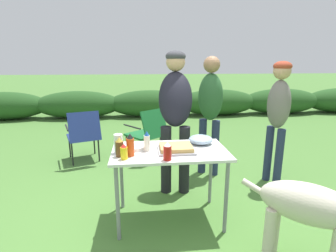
{
  "coord_description": "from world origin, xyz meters",
  "views": [
    {
      "loc": [
        -0.27,
        -2.36,
        1.57
      ],
      "look_at": [
        0.02,
        0.35,
        0.89
      ],
      "focal_mm": 28.0,
      "sensor_mm": 36.0,
      "label": 1
    }
  ],
  "objects_px": {
    "standing_person_with_beanie": "(210,105)",
    "paper_cup_stack": "(118,144)",
    "mayo_bottle": "(147,142)",
    "standing_person_in_dark_puffer": "(278,108)",
    "mixing_bowl": "(201,139)",
    "beer_bottle": "(120,147)",
    "hot_sauce_bottle": "(130,145)",
    "dog": "(317,210)",
    "camp_chair_green_behind_table": "(84,133)",
    "food_tray": "(176,148)",
    "mustard_bottle": "(124,152)",
    "ketchup_bottle": "(167,151)",
    "standing_person_in_red_jacket": "(175,106)",
    "plate_stack": "(134,147)",
    "folding_table": "(170,158)",
    "camp_chair_near_hedge": "(148,131)"
  },
  "relations": [
    {
      "from": "standing_person_with_beanie",
      "to": "paper_cup_stack",
      "type": "bearing_deg",
      "value": -103.6
    },
    {
      "from": "mayo_bottle",
      "to": "standing_person_in_dark_puffer",
      "type": "relative_size",
      "value": 0.12
    },
    {
      "from": "mixing_bowl",
      "to": "beer_bottle",
      "type": "xyz_separation_m",
      "value": [
        -0.8,
        -0.28,
        0.04
      ]
    },
    {
      "from": "mayo_bottle",
      "to": "hot_sauce_bottle",
      "type": "bearing_deg",
      "value": -142.91
    },
    {
      "from": "dog",
      "to": "camp_chair_green_behind_table",
      "type": "xyz_separation_m",
      "value": [
        -2.15,
        2.5,
        -0.06
      ]
    },
    {
      "from": "paper_cup_stack",
      "to": "dog",
      "type": "xyz_separation_m",
      "value": [
        1.46,
        -0.78,
        -0.3
      ]
    },
    {
      "from": "food_tray",
      "to": "mustard_bottle",
      "type": "xyz_separation_m",
      "value": [
        -0.48,
        -0.16,
        0.04
      ]
    },
    {
      "from": "mixing_bowl",
      "to": "mayo_bottle",
      "type": "distance_m",
      "value": 0.58
    },
    {
      "from": "ketchup_bottle",
      "to": "beer_bottle",
      "type": "height_order",
      "value": "beer_bottle"
    },
    {
      "from": "standing_person_in_red_jacket",
      "to": "mayo_bottle",
      "type": "bearing_deg",
      "value": -110.78
    },
    {
      "from": "plate_stack",
      "to": "hot_sauce_bottle",
      "type": "relative_size",
      "value": 1.06
    },
    {
      "from": "standing_person_with_beanie",
      "to": "camp_chair_green_behind_table",
      "type": "xyz_separation_m",
      "value": [
        -1.83,
        0.65,
        -0.52
      ]
    },
    {
      "from": "food_tray",
      "to": "standing_person_in_dark_puffer",
      "type": "bearing_deg",
      "value": 27.43
    },
    {
      "from": "ketchup_bottle",
      "to": "standing_person_in_dark_puffer",
      "type": "bearing_deg",
      "value": 32.3
    },
    {
      "from": "mustard_bottle",
      "to": "dog",
      "type": "bearing_deg",
      "value": -23.47
    },
    {
      "from": "food_tray",
      "to": "standing_person_in_dark_puffer",
      "type": "distance_m",
      "value": 1.57
    },
    {
      "from": "hot_sauce_bottle",
      "to": "standing_person_in_dark_puffer",
      "type": "bearing_deg",
      "value": 23.96
    },
    {
      "from": "mustard_bottle",
      "to": "dog",
      "type": "distance_m",
      "value": 1.55
    },
    {
      "from": "standing_person_in_dark_puffer",
      "to": "dog",
      "type": "height_order",
      "value": "standing_person_in_dark_puffer"
    },
    {
      "from": "mayo_bottle",
      "to": "mustard_bottle",
      "type": "distance_m",
      "value": 0.28
    },
    {
      "from": "mixing_bowl",
      "to": "dog",
      "type": "relative_size",
      "value": 0.28
    },
    {
      "from": "hot_sauce_bottle",
      "to": "standing_person_in_red_jacket",
      "type": "relative_size",
      "value": 0.12
    },
    {
      "from": "mustard_bottle",
      "to": "beer_bottle",
      "type": "xyz_separation_m",
      "value": [
        -0.04,
        0.08,
        0.02
      ]
    },
    {
      "from": "paper_cup_stack",
      "to": "standing_person_with_beanie",
      "type": "relative_size",
      "value": 0.11
    },
    {
      "from": "hot_sauce_bottle",
      "to": "standing_person_in_red_jacket",
      "type": "xyz_separation_m",
      "value": [
        0.51,
        0.8,
        0.21
      ]
    },
    {
      "from": "mayo_bottle",
      "to": "dog",
      "type": "relative_size",
      "value": 0.22
    },
    {
      "from": "mixing_bowl",
      "to": "mustard_bottle",
      "type": "xyz_separation_m",
      "value": [
        -0.76,
        -0.36,
        0.02
      ]
    },
    {
      "from": "mixing_bowl",
      "to": "food_tray",
      "type": "bearing_deg",
      "value": -145.03
    },
    {
      "from": "standing_person_with_beanie",
      "to": "camp_chair_green_behind_table",
      "type": "relative_size",
      "value": 1.96
    },
    {
      "from": "ketchup_bottle",
      "to": "camp_chair_green_behind_table",
      "type": "distance_m",
      "value": 2.28
    },
    {
      "from": "standing_person_in_red_jacket",
      "to": "dog",
      "type": "bearing_deg",
      "value": -53.49
    },
    {
      "from": "beer_bottle",
      "to": "dog",
      "type": "distance_m",
      "value": 1.63
    },
    {
      "from": "camp_chair_green_behind_table",
      "to": "beer_bottle",
      "type": "bearing_deg",
      "value": -88.27
    },
    {
      "from": "hot_sauce_bottle",
      "to": "beer_bottle",
      "type": "relative_size",
      "value": 1.19
    },
    {
      "from": "standing_person_with_beanie",
      "to": "folding_table",
      "type": "bearing_deg",
      "value": -89.14
    },
    {
      "from": "hot_sauce_bottle",
      "to": "mayo_bottle",
      "type": "bearing_deg",
      "value": 37.09
    },
    {
      "from": "mayo_bottle",
      "to": "camp_chair_green_behind_table",
      "type": "bearing_deg",
      "value": 119.1
    },
    {
      "from": "paper_cup_stack",
      "to": "beer_bottle",
      "type": "height_order",
      "value": "paper_cup_stack"
    },
    {
      "from": "standing_person_with_beanie",
      "to": "camp_chair_green_behind_table",
      "type": "bearing_deg",
      "value": -166.06
    },
    {
      "from": "standing_person_in_red_jacket",
      "to": "standing_person_in_dark_puffer",
      "type": "relative_size",
      "value": 1.08
    },
    {
      "from": "standing_person_in_red_jacket",
      "to": "camp_chair_near_hedge",
      "type": "relative_size",
      "value": 2.03
    },
    {
      "from": "mustard_bottle",
      "to": "standing_person_in_red_jacket",
      "type": "distance_m",
      "value": 1.07
    },
    {
      "from": "ketchup_bottle",
      "to": "hot_sauce_bottle",
      "type": "bearing_deg",
      "value": 156.7
    },
    {
      "from": "plate_stack",
      "to": "standing_person_in_dark_puffer",
      "type": "height_order",
      "value": "standing_person_in_dark_puffer"
    },
    {
      "from": "mayo_bottle",
      "to": "dog",
      "type": "distance_m",
      "value": 1.47
    },
    {
      "from": "beer_bottle",
      "to": "dog",
      "type": "xyz_separation_m",
      "value": [
        1.44,
        -0.69,
        -0.3
      ]
    },
    {
      "from": "beer_bottle",
      "to": "mayo_bottle",
      "type": "bearing_deg",
      "value": 24.98
    },
    {
      "from": "beer_bottle",
      "to": "standing_person_in_dark_puffer",
      "type": "xyz_separation_m",
      "value": [
        1.9,
        0.8,
        0.17
      ]
    },
    {
      "from": "hot_sauce_bottle",
      "to": "standing_person_with_beanie",
      "type": "distance_m",
      "value": 1.57
    },
    {
      "from": "hot_sauce_bottle",
      "to": "standing_person_in_red_jacket",
      "type": "bearing_deg",
      "value": 57.27
    }
  ]
}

